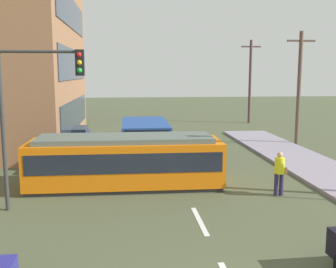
{
  "coord_description": "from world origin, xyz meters",
  "views": [
    {
      "loc": [
        -2.23,
        -5.72,
        4.58
      ],
      "look_at": [
        -0.57,
        10.01,
        2.15
      ],
      "focal_mm": 42.59,
      "sensor_mm": 36.0,
      "label": 1
    }
  ],
  "objects_px": {
    "streetcar_tram": "(126,160)",
    "utility_pole_mid": "(299,86)",
    "pedestrian_crossing": "(279,171)",
    "parked_sedan_mid": "(63,153)",
    "utility_pole_far": "(250,80)",
    "parked_sedan_far": "(74,136)",
    "traffic_light_mast": "(34,97)",
    "city_bus": "(145,136)"
  },
  "relations": [
    {
      "from": "parked_sedan_mid",
      "to": "utility_pole_far",
      "type": "distance_m",
      "value": 21.72
    },
    {
      "from": "parked_sedan_mid",
      "to": "parked_sedan_far",
      "type": "relative_size",
      "value": 0.96
    },
    {
      "from": "streetcar_tram",
      "to": "utility_pole_mid",
      "type": "relative_size",
      "value": 1.08
    },
    {
      "from": "parked_sedan_mid",
      "to": "parked_sedan_far",
      "type": "xyz_separation_m",
      "value": [
        -0.18,
        5.58,
        0.0
      ]
    },
    {
      "from": "parked_sedan_mid",
      "to": "parked_sedan_far",
      "type": "height_order",
      "value": "same"
    },
    {
      "from": "parked_sedan_mid",
      "to": "utility_pole_mid",
      "type": "bearing_deg",
      "value": 17.92
    },
    {
      "from": "pedestrian_crossing",
      "to": "parked_sedan_mid",
      "type": "xyz_separation_m",
      "value": [
        -8.84,
        5.81,
        -0.32
      ]
    },
    {
      "from": "utility_pole_mid",
      "to": "parked_sedan_mid",
      "type": "bearing_deg",
      "value": -162.08
    },
    {
      "from": "parked_sedan_mid",
      "to": "traffic_light_mast",
      "type": "height_order",
      "value": "traffic_light_mast"
    },
    {
      "from": "streetcar_tram",
      "to": "parked_sedan_far",
      "type": "distance_m",
      "value": 10.1
    },
    {
      "from": "parked_sedan_far",
      "to": "traffic_light_mast",
      "type": "distance_m",
      "value": 12.45
    },
    {
      "from": "traffic_light_mast",
      "to": "utility_pole_far",
      "type": "height_order",
      "value": "utility_pole_far"
    },
    {
      "from": "streetcar_tram",
      "to": "traffic_light_mast",
      "type": "distance_m",
      "value": 4.71
    },
    {
      "from": "pedestrian_crossing",
      "to": "parked_sedan_mid",
      "type": "distance_m",
      "value": 10.58
    },
    {
      "from": "streetcar_tram",
      "to": "pedestrian_crossing",
      "type": "bearing_deg",
      "value": -17.85
    },
    {
      "from": "streetcar_tram",
      "to": "utility_pole_mid",
      "type": "bearing_deg",
      "value": 37.79
    },
    {
      "from": "utility_pole_mid",
      "to": "utility_pole_far",
      "type": "bearing_deg",
      "value": 88.09
    },
    {
      "from": "pedestrian_crossing",
      "to": "parked_sedan_mid",
      "type": "bearing_deg",
      "value": 146.68
    },
    {
      "from": "city_bus",
      "to": "traffic_light_mast",
      "type": "bearing_deg",
      "value": -114.83
    },
    {
      "from": "parked_sedan_mid",
      "to": "utility_pole_mid",
      "type": "xyz_separation_m",
      "value": [
        14.08,
        4.55,
        3.13
      ]
    },
    {
      "from": "traffic_light_mast",
      "to": "utility_pole_far",
      "type": "distance_m",
      "value": 26.5
    },
    {
      "from": "parked_sedan_mid",
      "to": "utility_pole_far",
      "type": "relative_size",
      "value": 0.55
    },
    {
      "from": "city_bus",
      "to": "parked_sedan_far",
      "type": "relative_size",
      "value": 1.26
    },
    {
      "from": "parked_sedan_far",
      "to": "streetcar_tram",
      "type": "bearing_deg",
      "value": -71.06
    },
    {
      "from": "parked_sedan_far",
      "to": "city_bus",
      "type": "bearing_deg",
      "value": -37.64
    },
    {
      "from": "streetcar_tram",
      "to": "city_bus",
      "type": "bearing_deg",
      "value": 80.09
    },
    {
      "from": "traffic_light_mast",
      "to": "utility_pole_mid",
      "type": "height_order",
      "value": "utility_pole_mid"
    },
    {
      "from": "utility_pole_mid",
      "to": "pedestrian_crossing",
      "type": "bearing_deg",
      "value": -116.82
    },
    {
      "from": "streetcar_tram",
      "to": "parked_sedan_far",
      "type": "relative_size",
      "value": 1.81
    },
    {
      "from": "pedestrian_crossing",
      "to": "traffic_light_mast",
      "type": "xyz_separation_m",
      "value": [
        -8.67,
        -0.64,
        2.85
      ]
    },
    {
      "from": "traffic_light_mast",
      "to": "utility_pole_mid",
      "type": "distance_m",
      "value": 17.74
    },
    {
      "from": "parked_sedan_far",
      "to": "pedestrian_crossing",
      "type": "bearing_deg",
      "value": -51.64
    },
    {
      "from": "parked_sedan_mid",
      "to": "parked_sedan_far",
      "type": "bearing_deg",
      "value": 91.81
    },
    {
      "from": "streetcar_tram",
      "to": "traffic_light_mast",
      "type": "xyz_separation_m",
      "value": [
        -2.93,
        -2.49,
        2.72
      ]
    },
    {
      "from": "streetcar_tram",
      "to": "pedestrian_crossing",
      "type": "xyz_separation_m",
      "value": [
        5.74,
        -1.85,
        -0.13
      ]
    },
    {
      "from": "parked_sedan_far",
      "to": "utility_pole_far",
      "type": "relative_size",
      "value": 0.57
    },
    {
      "from": "city_bus",
      "to": "utility_pole_far",
      "type": "relative_size",
      "value": 0.72
    },
    {
      "from": "utility_pole_far",
      "to": "utility_pole_mid",
      "type": "bearing_deg",
      "value": -91.91
    },
    {
      "from": "streetcar_tram",
      "to": "parked_sedan_mid",
      "type": "height_order",
      "value": "streetcar_tram"
    },
    {
      "from": "pedestrian_crossing",
      "to": "utility_pole_far",
      "type": "xyz_separation_m",
      "value": [
        5.62,
        21.67,
        3.0
      ]
    },
    {
      "from": "utility_pole_mid",
      "to": "streetcar_tram",
      "type": "bearing_deg",
      "value": -142.21
    },
    {
      "from": "traffic_light_mast",
      "to": "parked_sedan_far",
      "type": "bearing_deg",
      "value": 91.63
    }
  ]
}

